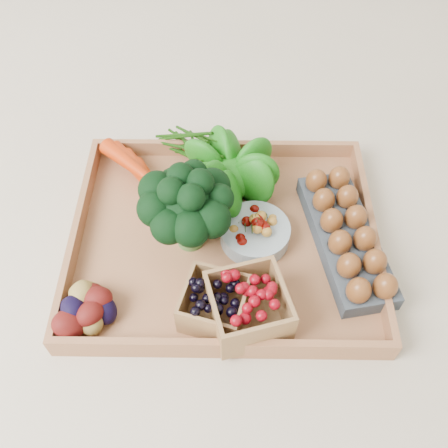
{
  "coord_description": "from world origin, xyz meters",
  "views": [
    {
      "loc": [
        0.01,
        -0.53,
        0.77
      ],
      "look_at": [
        0.0,
        0.0,
        0.06
      ],
      "focal_mm": 40.0,
      "sensor_mm": 36.0,
      "label": 1
    }
  ],
  "objects_px": {
    "tray": "(224,241)",
    "cherry_bowl": "(255,233)",
    "egg_carton": "(345,239)",
    "broccoli": "(189,220)"
  },
  "relations": [
    {
      "from": "tray",
      "to": "egg_carton",
      "type": "bearing_deg",
      "value": -2.72
    },
    {
      "from": "tray",
      "to": "egg_carton",
      "type": "distance_m",
      "value": 0.22
    },
    {
      "from": "tray",
      "to": "egg_carton",
      "type": "relative_size",
      "value": 1.91
    },
    {
      "from": "broccoli",
      "to": "egg_carton",
      "type": "relative_size",
      "value": 0.56
    },
    {
      "from": "cherry_bowl",
      "to": "egg_carton",
      "type": "xyz_separation_m",
      "value": [
        0.16,
        -0.01,
        -0.0
      ]
    },
    {
      "from": "cherry_bowl",
      "to": "egg_carton",
      "type": "relative_size",
      "value": 0.44
    },
    {
      "from": "tray",
      "to": "cherry_bowl",
      "type": "distance_m",
      "value": 0.06
    },
    {
      "from": "tray",
      "to": "broccoli",
      "type": "height_order",
      "value": "broccoli"
    },
    {
      "from": "egg_carton",
      "to": "cherry_bowl",
      "type": "bearing_deg",
      "value": 165.24
    },
    {
      "from": "tray",
      "to": "cherry_bowl",
      "type": "bearing_deg",
      "value": 0.82
    }
  ]
}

